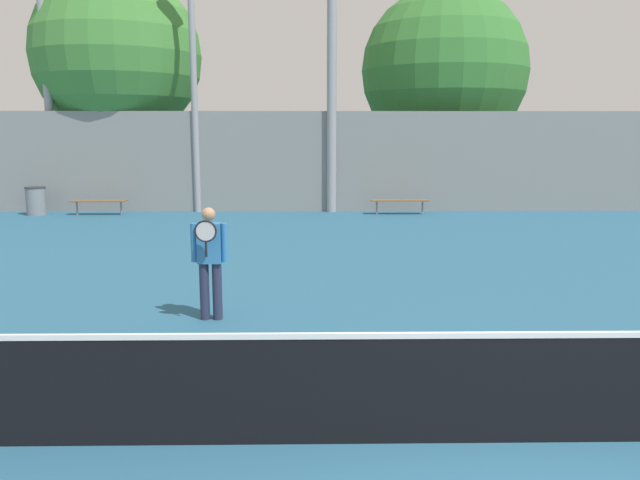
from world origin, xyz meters
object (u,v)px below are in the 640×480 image
(tennis_player, at_px, (210,257))
(light_pole_center_back, at_px, (43,29))
(light_pole_far_right, at_px, (332,36))
(tennis_net, at_px, (513,387))
(bench_adjacent_court, at_px, (400,201))
(tree_green_tall, at_px, (117,56))
(trash_bin, at_px, (36,201))
(tree_dark_dense, at_px, (444,71))
(light_pole_near_left, at_px, (193,53))
(bench_courtside_near, at_px, (99,202))

(tennis_player, relative_size, light_pole_center_back, 0.15)
(light_pole_far_right, xyz_separation_m, light_pole_center_back, (-9.59, 0.41, 0.27))
(tennis_net, relative_size, bench_adjacent_court, 6.50)
(light_pole_center_back, xyz_separation_m, tree_green_tall, (1.84, 1.88, -0.64))
(trash_bin, distance_m, tree_dark_dense, 15.64)
(tennis_player, relative_size, tree_green_tall, 0.19)
(light_pole_near_left, bearing_deg, tennis_player, -79.07)
(trash_bin, height_order, tree_green_tall, tree_green_tall)
(tree_dark_dense, bearing_deg, light_pole_near_left, -158.42)
(bench_adjacent_court, xyz_separation_m, tree_dark_dense, (2.26, 4.40, 4.60))
(bench_courtside_near, bearing_deg, tennis_player, -64.73)
(bench_courtside_near, bearing_deg, tree_green_tall, 90.55)
(light_pole_far_right, height_order, tree_dark_dense, light_pole_far_right)
(tennis_net, relative_size, tree_dark_dense, 1.50)
(light_pole_near_left, bearing_deg, tree_dark_dense, 21.58)
(tree_green_tall, bearing_deg, tennis_net, -64.54)
(bench_adjacent_court, xyz_separation_m, light_pole_far_right, (-2.26, 0.73, 5.37))
(tennis_player, height_order, bench_courtside_near, tennis_player)
(tennis_net, distance_m, tree_dark_dense, 20.67)
(tennis_player, relative_size, bench_courtside_near, 0.91)
(light_pole_near_left, relative_size, trash_bin, 9.13)
(bench_courtside_near, distance_m, light_pole_near_left, 5.81)
(tree_dark_dense, bearing_deg, tennis_player, -112.50)
(light_pole_far_right, height_order, tree_green_tall, light_pole_far_right)
(tennis_player, bearing_deg, light_pole_far_right, 80.54)
(light_pole_far_right, bearing_deg, light_pole_near_left, 179.10)
(bench_adjacent_court, bearing_deg, tree_dark_dense, 62.88)
(tennis_player, distance_m, light_pole_far_right, 13.57)
(tree_green_tall, bearing_deg, trash_bin, -124.29)
(bench_adjacent_court, height_order, tree_dark_dense, tree_dark_dense)
(bench_adjacent_court, height_order, tree_green_tall, tree_green_tall)
(bench_adjacent_court, relative_size, trash_bin, 2.05)
(bench_courtside_near, bearing_deg, tree_dark_dense, 19.80)
(bench_courtside_near, height_order, light_pole_near_left, light_pole_near_left)
(tennis_net, xyz_separation_m, light_pole_center_back, (-10.65, 16.60, 5.56))
(tennis_net, bearing_deg, light_pole_near_left, 109.15)
(bench_adjacent_court, relative_size, light_pole_far_right, 0.18)
(bench_courtside_near, bearing_deg, light_pole_center_back, 148.76)
(bench_adjacent_court, bearing_deg, bench_courtside_near, 180.00)
(light_pole_far_right, height_order, trash_bin, light_pole_far_right)
(light_pole_far_right, xyz_separation_m, trash_bin, (-9.79, -0.70, -5.34))
(light_pole_near_left, height_order, trash_bin, light_pole_near_left)
(bench_adjacent_court, relative_size, light_pole_near_left, 0.22)
(tennis_net, bearing_deg, bench_adjacent_court, 85.55)
(tennis_player, xyz_separation_m, light_pole_near_left, (-2.42, 12.54, 4.35))
(bench_adjacent_court, relative_size, tree_dark_dense, 0.23)
(bench_courtside_near, xyz_separation_m, tree_green_tall, (-0.03, 3.02, 5.00))
(light_pole_center_back, distance_m, tree_green_tall, 2.71)
(light_pole_near_left, bearing_deg, bench_courtside_near, -165.62)
(light_pole_far_right, bearing_deg, trash_bin, -175.91)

